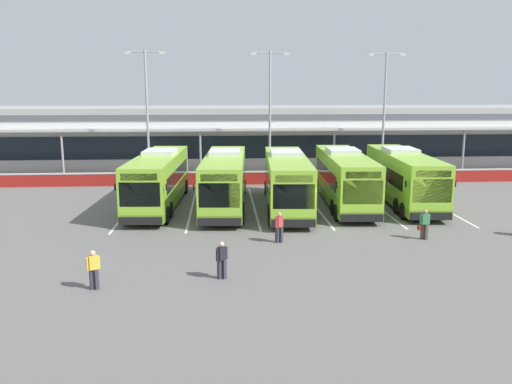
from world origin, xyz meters
The scene contains 21 objects.
ground_plane centered at (0.00, 0.00, 0.00)m, with size 200.00×200.00×0.00m, color #605E5B.
terminal_building centered at (0.00, 26.91, 3.01)m, with size 70.00×13.00×6.00m.
red_barrier_wall centered at (0.00, 14.50, 0.56)m, with size 60.00×0.40×1.10m.
coach_bus_leftmost centered at (-8.53, 6.39, 1.79)m, with size 3.46×12.27×3.78m.
coach_bus_left_centre centered at (-4.07, 5.89, 1.79)m, with size 3.46×12.27×3.78m.
coach_bus_centre centered at (0.04, 5.29, 1.79)m, with size 3.46×12.27×3.78m.
coach_bus_right_centre centered at (4.16, 6.26, 1.79)m, with size 3.46×12.27×3.78m.
coach_bus_rightmost centered at (8.32, 6.41, 1.79)m, with size 3.46×12.27×3.78m.
bay_stripe_far_west centered at (-10.50, 6.00, 0.00)m, with size 0.14×13.00×0.01m, color silver.
bay_stripe_west centered at (-6.30, 6.00, 0.00)m, with size 0.14×13.00×0.01m, color silver.
bay_stripe_mid_west centered at (-2.10, 6.00, 0.00)m, with size 0.14×13.00×0.01m, color silver.
bay_stripe_centre centered at (2.10, 6.00, 0.00)m, with size 0.14×13.00×0.01m, color silver.
bay_stripe_mid_east centered at (6.30, 6.00, 0.00)m, with size 0.14×13.00×0.01m, color silver.
bay_stripe_east centered at (10.50, 6.00, 0.00)m, with size 0.14×13.00×0.01m, color silver.
pedestrian_with_handbag centered at (6.45, -2.48, 0.86)m, with size 0.62×0.30×1.62m.
pedestrian_in_dark_coat centered at (-4.29, -7.70, 0.87)m, with size 0.49×0.39×1.62m.
pedestrian_near_bin centered at (-9.39, -8.56, 0.87)m, with size 0.51×0.36×1.62m.
pedestrian_approaching_bus centered at (-1.31, -2.57, 0.87)m, with size 0.46×0.43×1.62m.
lamp_post_west centered at (-10.44, 16.08, 6.29)m, with size 3.24×0.28×11.00m.
lamp_post_centre centered at (-0.07, 16.59, 6.29)m, with size 3.24×0.28×11.00m.
lamp_post_east centered at (10.11, 17.14, 6.29)m, with size 3.24×0.28×11.00m.
Camera 1 is at (-4.23, -28.84, 7.91)m, focal length 36.87 mm.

